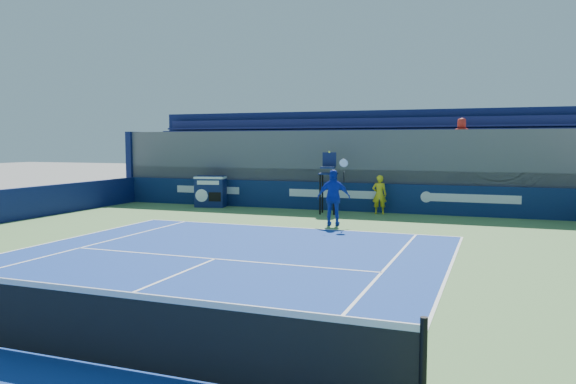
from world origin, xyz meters
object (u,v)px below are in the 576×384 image
at_px(ball_person, 379,195).
at_px(match_clock, 211,191).
at_px(umpire_chair, 328,176).
at_px(tennis_player, 334,198).

xyz_separation_m(ball_person, match_clock, (-7.55, -0.12, -0.05)).
bearing_deg(match_clock, ball_person, 0.93).
relative_size(umpire_chair, tennis_player, 0.96).
distance_m(ball_person, umpire_chair, 2.17).
bearing_deg(umpire_chair, ball_person, 16.90).
bearing_deg(tennis_player, umpire_chair, 109.75).
height_order(match_clock, tennis_player, tennis_player).
bearing_deg(match_clock, tennis_player, -27.98).
relative_size(ball_person, tennis_player, 0.61).
xyz_separation_m(match_clock, umpire_chair, (5.59, -0.47, 0.79)).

